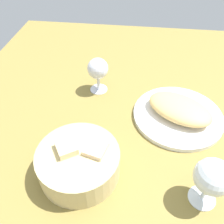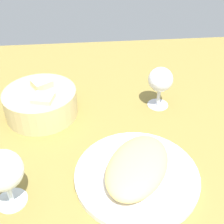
{
  "view_description": "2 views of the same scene",
  "coord_description": "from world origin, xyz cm",
  "px_view_note": "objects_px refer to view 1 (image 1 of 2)",
  "views": [
    {
      "loc": [
        9.84,
        49.7,
        52.28
      ],
      "look_at": [
        16.27,
        -0.98,
        3.8
      ],
      "focal_mm": 38.31,
      "sensor_mm": 36.0,
      "label": 1
    },
    {
      "loc": [
        -46.12,
        4.4,
        50.69
      ],
      "look_at": [
        14.43,
        -1.44,
        4.83
      ],
      "focal_mm": 47.2,
      "sensor_mm": 36.0,
      "label": 2
    }
  ],
  "objects_px": {
    "plate": "(178,116)",
    "wine_glass_far": "(212,178)",
    "wine_glass_near": "(98,70)",
    "bread_basket": "(79,162)"
  },
  "relations": [
    {
      "from": "plate",
      "to": "wine_glass_far",
      "type": "height_order",
      "value": "wine_glass_far"
    },
    {
      "from": "plate",
      "to": "wine_glass_near",
      "type": "distance_m",
      "value": 0.3
    },
    {
      "from": "wine_glass_near",
      "to": "wine_glass_far",
      "type": "bearing_deg",
      "value": 129.23
    },
    {
      "from": "plate",
      "to": "bread_basket",
      "type": "height_order",
      "value": "bread_basket"
    },
    {
      "from": "bread_basket",
      "to": "wine_glass_near",
      "type": "bearing_deg",
      "value": -88.37
    },
    {
      "from": "plate",
      "to": "bread_basket",
      "type": "relative_size",
      "value": 1.37
    },
    {
      "from": "wine_glass_near",
      "to": "plate",
      "type": "bearing_deg",
      "value": 158.12
    },
    {
      "from": "plate",
      "to": "wine_glass_near",
      "type": "height_order",
      "value": "wine_glass_near"
    },
    {
      "from": "plate",
      "to": "wine_glass_near",
      "type": "relative_size",
      "value": 2.23
    },
    {
      "from": "plate",
      "to": "wine_glass_far",
      "type": "xyz_separation_m",
      "value": [
        -0.04,
        0.26,
        0.08
      ]
    }
  ]
}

